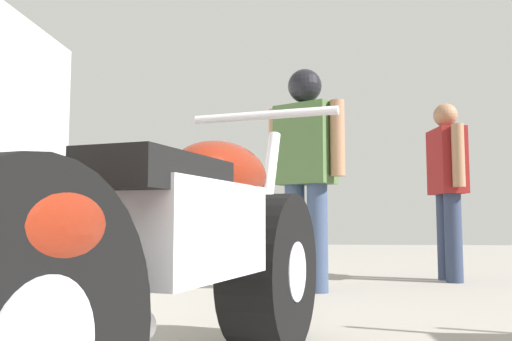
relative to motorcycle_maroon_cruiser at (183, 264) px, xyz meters
The scene contains 4 objects.
ground_plane 2.00m from the motorcycle_maroon_cruiser, 82.19° to the left, with size 18.54×18.54×0.00m, color gray.
motorcycle_maroon_cruiser is the anchor object (origin of this frame).
mechanic_in_blue 4.01m from the motorcycle_maroon_cruiser, 63.53° to the left, with size 0.28×0.67×1.67m.
mechanic_with_helmet 2.85m from the motorcycle_maroon_cruiser, 81.15° to the left, with size 0.65×0.47×1.80m.
Camera 1 is at (0.07, 0.29, 0.56)m, focal length 38.12 mm.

